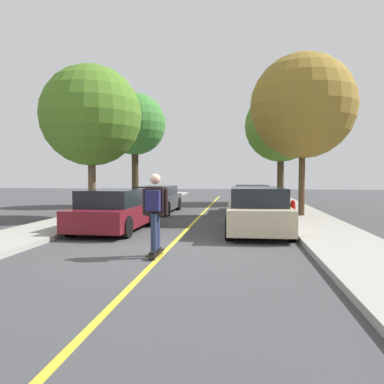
% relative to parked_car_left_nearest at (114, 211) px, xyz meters
% --- Properties ---
extents(ground, '(80.00, 80.00, 0.00)m').
position_rel_parked_car_left_nearest_xyz_m(ground, '(2.29, -3.32, -0.66)').
color(ground, '#424244').
extents(sidewalk_right, '(2.13, 56.00, 0.14)m').
position_rel_parked_car_left_nearest_xyz_m(sidewalk_right, '(6.69, -3.32, -0.59)').
color(sidewalk_right, '#9E9B93').
rests_on(sidewalk_right, ground).
extents(center_line, '(0.12, 39.20, 0.01)m').
position_rel_parked_car_left_nearest_xyz_m(center_line, '(2.29, 0.68, -0.66)').
color(center_line, gold).
rests_on(center_line, ground).
extents(parked_car_left_nearest, '(1.99, 4.12, 1.35)m').
position_rel_parked_car_left_nearest_xyz_m(parked_car_left_nearest, '(0.00, 0.00, 0.00)').
color(parked_car_left_nearest, maroon).
rests_on(parked_car_left_nearest, ground).
extents(parked_car_left_near, '(1.94, 4.30, 1.28)m').
position_rel_parked_car_left_nearest_xyz_m(parked_car_left_near, '(0.00, 6.07, -0.01)').
color(parked_car_left_near, '#38383D').
rests_on(parked_car_left_near, ground).
extents(parked_car_right_nearest, '(1.96, 4.25, 1.43)m').
position_rel_parked_car_left_nearest_xyz_m(parked_car_right_nearest, '(4.57, 0.10, 0.04)').
color(parked_car_right_nearest, '#BCAD89').
rests_on(parked_car_right_nearest, ground).
extents(parked_car_right_near, '(1.87, 4.44, 1.34)m').
position_rel_parked_car_left_nearest_xyz_m(parked_car_right_near, '(4.57, 6.66, -0.01)').
color(parked_car_right_near, '#1E5B33').
rests_on(parked_car_right_near, ground).
extents(street_tree_left_nearest, '(4.08, 4.08, 6.13)m').
position_rel_parked_car_left_nearest_xyz_m(street_tree_left_nearest, '(-1.99, 3.06, 3.56)').
color(street_tree_left_nearest, brown).
rests_on(street_tree_left_nearest, sidewalk_left).
extents(street_tree_left_near, '(3.54, 3.54, 6.37)m').
position_rel_parked_car_left_nearest_xyz_m(street_tree_left_near, '(-1.99, 9.44, 4.05)').
color(street_tree_left_near, '#3D2D1E').
rests_on(street_tree_left_near, sidewalk_left).
extents(street_tree_right_nearest, '(4.28, 4.28, 6.63)m').
position_rel_parked_car_left_nearest_xyz_m(street_tree_right_nearest, '(6.57, 4.30, 3.97)').
color(street_tree_right_nearest, '#4C3823').
rests_on(street_tree_right_nearest, sidewalk_right).
extents(street_tree_right_near, '(4.52, 4.52, 7.02)m').
position_rel_parked_car_left_nearest_xyz_m(street_tree_right_near, '(6.57, 12.60, 4.22)').
color(street_tree_right_near, '#3D2D1E').
rests_on(street_tree_right_near, sidewalk_right).
extents(fire_hydrant, '(0.20, 0.20, 0.70)m').
position_rel_parked_car_left_nearest_xyz_m(fire_hydrant, '(6.07, 3.20, -0.17)').
color(fire_hydrant, '#B2140F').
rests_on(fire_hydrant, sidewalk_right).
extents(skateboard, '(0.24, 0.85, 0.10)m').
position_rel_parked_car_left_nearest_xyz_m(skateboard, '(2.19, -3.62, -0.57)').
color(skateboard, black).
rests_on(skateboard, ground).
extents(skateboarder, '(0.58, 0.70, 1.73)m').
position_rel_parked_car_left_nearest_xyz_m(skateboarder, '(2.19, -3.66, 0.43)').
color(skateboarder, black).
rests_on(skateboarder, skateboard).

